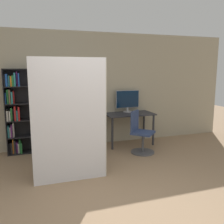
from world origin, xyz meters
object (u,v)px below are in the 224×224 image
at_px(office_chair, 141,136).
at_px(mattress_near, 69,120).
at_px(mattress_far, 65,116).
at_px(bookshelf, 20,112).
at_px(monitor, 128,100).

height_order(office_chair, mattress_near, mattress_near).
bearing_deg(mattress_far, office_chair, 14.18).
bearing_deg(bookshelf, mattress_near, -64.51).
bearing_deg(monitor, bookshelf, -179.82).
bearing_deg(bookshelf, office_chair, -18.68).
bearing_deg(mattress_near, monitor, 44.65).
relative_size(monitor, office_chair, 0.66).
height_order(mattress_near, mattress_far, same).
xyz_separation_m(monitor, bookshelf, (-2.54, -0.01, -0.16)).
bearing_deg(office_chair, bookshelf, 161.32).
distance_m(bookshelf, mattress_far, 1.51).
height_order(monitor, mattress_near, mattress_near).
relative_size(mattress_near, mattress_far, 1.00).
bearing_deg(mattress_far, mattress_near, -90.00).
bearing_deg(monitor, mattress_near, -135.35).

